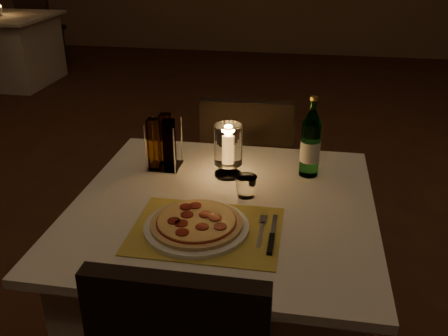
% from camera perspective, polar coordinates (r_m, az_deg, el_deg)
% --- Properties ---
extents(floor, '(8.00, 10.00, 0.02)m').
position_cam_1_polar(floor, '(2.65, 0.22, -11.01)').
color(floor, '#4B2718').
rests_on(floor, ground).
extents(main_table, '(1.00, 1.00, 0.74)m').
position_cam_1_polar(main_table, '(1.88, -0.11, -13.75)').
color(main_table, silver).
rests_on(main_table, ground).
extents(chair_far, '(0.42, 0.42, 0.90)m').
position_cam_1_polar(chair_far, '(2.39, 2.83, 0.33)').
color(chair_far, black).
rests_on(chair_far, ground).
extents(placemat, '(0.45, 0.34, 0.00)m').
position_cam_1_polar(placemat, '(1.52, -2.03, -7.15)').
color(placemat, gold).
rests_on(placemat, main_table).
extents(plate, '(0.32, 0.32, 0.01)m').
position_cam_1_polar(plate, '(1.53, -3.15, -6.76)').
color(plate, white).
rests_on(plate, placemat).
extents(pizza, '(0.28, 0.28, 0.02)m').
position_cam_1_polar(pizza, '(1.52, -3.17, -6.24)').
color(pizza, '#D8B77F').
rests_on(pizza, plate).
extents(fork, '(0.02, 0.18, 0.00)m').
position_cam_1_polar(fork, '(1.53, 4.33, -6.91)').
color(fork, silver).
rests_on(fork, placemat).
extents(knife, '(0.02, 0.22, 0.01)m').
position_cam_1_polar(knife, '(1.48, 5.45, -8.17)').
color(knife, black).
rests_on(knife, placemat).
extents(tumbler, '(0.08, 0.08, 0.08)m').
position_cam_1_polar(tumbler, '(1.70, 2.53, -2.12)').
color(tumbler, white).
rests_on(tumbler, main_table).
extents(water_bottle, '(0.07, 0.07, 0.30)m').
position_cam_1_polar(water_bottle, '(1.84, 9.85, 2.66)').
color(water_bottle, '#5EB065').
rests_on(water_bottle, main_table).
extents(hurricane_candle, '(0.10, 0.10, 0.20)m').
position_cam_1_polar(hurricane_candle, '(1.81, 0.48, 2.46)').
color(hurricane_candle, white).
rests_on(hurricane_candle, main_table).
extents(cruet_caddy, '(0.12, 0.12, 0.21)m').
position_cam_1_polar(cruet_caddy, '(1.89, -6.97, 2.65)').
color(cruet_caddy, white).
rests_on(cruet_caddy, main_table).
extents(neighbor_table_left, '(1.00, 1.00, 0.74)m').
position_cam_1_polar(neighbor_table_left, '(6.16, -23.42, 12.31)').
color(neighbor_table_left, silver).
rests_on(neighbor_table_left, ground).
extents(neighbor_chair_lb, '(0.42, 0.42, 0.90)m').
position_cam_1_polar(neighbor_chair_lb, '(6.73, -20.47, 15.29)').
color(neighbor_chair_lb, black).
rests_on(neighbor_chair_lb, ground).
extents(neighbor_candle_left, '(0.03, 0.03, 0.11)m').
position_cam_1_polar(neighbor_candle_left, '(6.09, -24.11, 16.08)').
color(neighbor_candle_left, white).
rests_on(neighbor_candle_left, neighbor_table_left).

